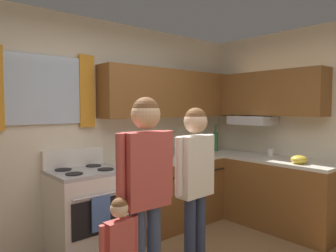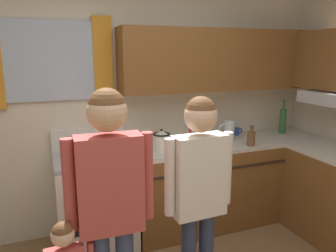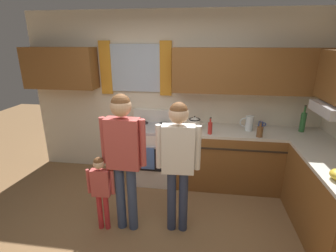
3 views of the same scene
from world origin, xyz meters
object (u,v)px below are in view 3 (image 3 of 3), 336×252
bottle_sauce_red (210,128)px  mug_cobalt_blue (261,124)px  water_pitcher (249,123)px  adult_holding_child (123,149)px  bottle_wine_green (303,122)px  small_child (101,185)px  stove_oven (152,152)px  bottle_squat_brown (260,131)px  adult_in_plaid (178,154)px  stovetop_kettle (195,123)px

bottle_sauce_red → mug_cobalt_blue: size_ratio=2.14×
water_pitcher → adult_holding_child: size_ratio=0.13×
adult_holding_child → bottle_wine_green: bearing=29.1°
mug_cobalt_blue → small_child: bearing=-144.3°
stove_oven → water_pitcher: 1.54m
bottle_squat_brown → adult_holding_child: size_ratio=0.12×
bottle_sauce_red → water_pitcher: (0.56, 0.23, 0.02)m
adult_holding_child → mug_cobalt_blue: bearing=38.7°
bottle_wine_green → small_child: (-2.55, -1.32, -0.46)m
mug_cobalt_blue → adult_in_plaid: 1.75m
mug_cobalt_blue → stovetop_kettle: bearing=-166.5°
stove_oven → bottle_wine_green: 2.28m
bottle_sauce_red → small_child: bottle_sauce_red is taller
adult_in_plaid → small_child: size_ratio=1.66×
mug_cobalt_blue → adult_holding_child: size_ratio=0.07×
bottle_wine_green → mug_cobalt_blue: bottle_wine_green is taller
stove_oven → bottle_squat_brown: size_ratio=5.37×
bottle_sauce_red → stovetop_kettle: bottle_sauce_red is taller
bottle_squat_brown → mug_cobalt_blue: 0.45m
bottle_squat_brown → stove_oven: bearing=171.4°
bottle_squat_brown → bottle_sauce_red: bearing=178.4°
bottle_wine_green → adult_in_plaid: 2.07m
stove_oven → adult_in_plaid: size_ratio=0.70×
bottle_sauce_red → adult_in_plaid: adult_in_plaid is taller
water_pitcher → adult_in_plaid: size_ratio=0.14×
adult_in_plaid → small_child: adult_in_plaid is taller
stove_oven → water_pitcher: (1.44, 0.02, 0.54)m
adult_holding_child → adult_in_plaid: adult_holding_child is taller
water_pitcher → small_child: size_ratio=0.23×
stovetop_kettle → stove_oven: bearing=176.0°
adult_holding_child → adult_in_plaid: 0.60m
small_child → adult_holding_child: bearing=11.9°
bottle_wine_green → water_pitcher: bearing=-175.6°
mug_cobalt_blue → stovetop_kettle: size_ratio=0.42×
mug_cobalt_blue → water_pitcher: (-0.22, -0.18, 0.07)m
bottle_wine_green → stovetop_kettle: (-1.55, -0.12, -0.06)m
bottle_wine_green → adult_in_plaid: adult_in_plaid is taller
bottle_sauce_red → adult_in_plaid: (-0.36, -0.91, -0.01)m
stovetop_kettle → bottle_squat_brown: bearing=-11.9°
stovetop_kettle → adult_in_plaid: size_ratio=0.18×
water_pitcher → bottle_squat_brown: bearing=-66.5°
adult_in_plaid → stovetop_kettle: bearing=83.0°
bottle_wine_green → bottle_squat_brown: bearing=-154.4°
bottle_squat_brown → adult_in_plaid: bearing=-139.0°
adult_in_plaid → bottle_squat_brown: bearing=41.0°
mug_cobalt_blue → small_child: (-2.00, -1.44, -0.35)m
mug_cobalt_blue → adult_holding_child: adult_holding_child is taller
bottle_squat_brown → adult_in_plaid: adult_in_plaid is taller
water_pitcher → adult_in_plaid: (-0.92, -1.15, -0.03)m
bottle_sauce_red → small_child: (-1.22, -1.03, -0.40)m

